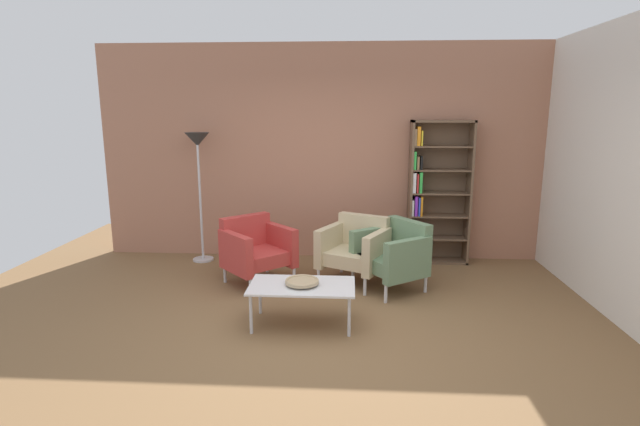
{
  "coord_description": "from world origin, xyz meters",
  "views": [
    {
      "loc": [
        0.23,
        -4.21,
        2.02
      ],
      "look_at": [
        -0.09,
        0.84,
        0.95
      ],
      "focal_mm": 27.29,
      "sensor_mm": 36.0,
      "label": 1
    }
  ],
  "objects": [
    {
      "name": "plaster_right_partition",
      "position": [
        2.86,
        0.6,
        1.45
      ],
      "size": [
        0.12,
        5.2,
        2.9
      ],
      "primitive_type": "cube",
      "color": "silver",
      "rests_on": "ground_plane"
    },
    {
      "name": "floor_lamp_torchiere",
      "position": [
        -1.77,
        2.1,
        1.45
      ],
      "size": [
        0.32,
        0.32,
        1.74
      ],
      "color": "silver",
      "rests_on": "ground_plane"
    },
    {
      "name": "brick_back_panel",
      "position": [
        0.0,
        2.46,
        1.45
      ],
      "size": [
        6.4,
        0.12,
        2.9
      ],
      "primitive_type": "cube",
      "color": "#A87056",
      "rests_on": "ground_plane"
    },
    {
      "name": "ground_plane",
      "position": [
        0.0,
        0.0,
        0.0
      ],
      "size": [
        8.32,
        8.32,
        0.0
      ],
      "primitive_type": "plane",
      "color": "brown"
    },
    {
      "name": "decorative_bowl",
      "position": [
        -0.21,
        0.14,
        0.43
      ],
      "size": [
        0.32,
        0.32,
        0.05
      ],
      "color": "tan",
      "rests_on": "coffee_table_low"
    },
    {
      "name": "coffee_table_low",
      "position": [
        -0.21,
        0.14,
        0.37
      ],
      "size": [
        1.0,
        0.56,
        0.4
      ],
      "color": "silver",
      "rests_on": "ground_plane"
    },
    {
      "name": "armchair_near_window",
      "position": [
        0.74,
        1.17,
        0.41
      ],
      "size": [
        0.93,
        0.95,
        0.78
      ],
      "rotation": [
        0.0,
        0.0,
        -0.95
      ],
      "color": "slate",
      "rests_on": "ground_plane"
    },
    {
      "name": "bookshelf_tall",
      "position": [
        1.34,
        2.25,
        0.93
      ],
      "size": [
        0.8,
        0.3,
        1.9
      ],
      "color": "brown",
      "rests_on": "ground_plane"
    },
    {
      "name": "armchair_by_bookshelf",
      "position": [
        -0.88,
        1.28,
        0.41
      ],
      "size": [
        0.95,
        0.95,
        0.78
      ],
      "rotation": [
        0.0,
        0.0,
        0.75
      ],
      "color": "#B73833",
      "rests_on": "ground_plane"
    },
    {
      "name": "armchair_spare_guest",
      "position": [
        0.3,
        1.38,
        0.41
      ],
      "size": [
        0.92,
        0.9,
        0.78
      ],
      "rotation": [
        0.0,
        0.0,
        -0.47
      ],
      "color": "#C6B289",
      "rests_on": "ground_plane"
    }
  ]
}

